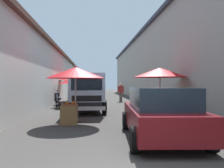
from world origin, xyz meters
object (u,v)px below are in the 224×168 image
at_px(fruit_stall_mid_lane, 160,76).
at_px(delivery_truck, 87,93).
at_px(parked_scooter, 58,101).
at_px(fruit_stall_near_left, 75,78).
at_px(vendor_by_crates, 121,91).
at_px(fruit_stall_far_left, 74,83).
at_px(hatchback_car, 160,113).
at_px(fruit_stall_near_right, 72,81).

bearing_deg(fruit_stall_mid_lane, delivery_truck, 74.06).
bearing_deg(parked_scooter, fruit_stall_near_left, -164.91).
distance_m(fruit_stall_mid_lane, vendor_by_crates, 8.80).
bearing_deg(delivery_truck, fruit_stall_far_left, 11.75).
distance_m(delivery_truck, vendor_by_crates, 8.12).
xyz_separation_m(hatchback_car, parked_scooter, (8.41, 4.11, -0.29)).
relative_size(fruit_stall_far_left, fruit_stall_near_right, 0.90).
xyz_separation_m(fruit_stall_far_left, fruit_stall_near_left, (-8.73, -0.78, 0.15)).
distance_m(fruit_stall_near_right, hatchback_car, 14.95).
distance_m(fruit_stall_near_right, vendor_by_crates, 4.54).
distance_m(fruit_stall_near_left, vendor_by_crates, 11.16).
height_order(delivery_truck, parked_scooter, delivery_truck).
bearing_deg(fruit_stall_near_left, hatchback_car, -137.68).
distance_m(fruit_stall_far_left, parked_scooter, 3.47).
bearing_deg(hatchback_car, fruit_stall_near_right, 14.88).
relative_size(fruit_stall_near_right, hatchback_car, 0.63).
height_order(fruit_stall_near_left, fruit_stall_near_right, fruit_stall_near_left).
xyz_separation_m(fruit_stall_near_right, parked_scooter, (-6.00, 0.27, -1.35)).
distance_m(fruit_stall_near_left, parked_scooter, 5.89).
relative_size(fruit_stall_far_left, fruit_stall_mid_lane, 0.85).
xyz_separation_m(fruit_stall_mid_lane, fruit_stall_near_left, (-1.98, 4.08, -0.16)).
distance_m(fruit_stall_far_left, fruit_stall_near_right, 2.85).
bearing_deg(vendor_by_crates, fruit_stall_far_left, 116.28).
height_order(fruit_stall_mid_lane, fruit_stall_near_left, fruit_stall_mid_lane).
height_order(fruit_stall_far_left, delivery_truck, fruit_stall_far_left).
xyz_separation_m(fruit_stall_near_left, fruit_stall_near_right, (11.54, 1.22, 0.03)).
bearing_deg(delivery_truck, vendor_by_crates, -19.79).
bearing_deg(parked_scooter, fruit_stall_far_left, -12.57).
bearing_deg(delivery_truck, parked_scooter, 37.10).
bearing_deg(hatchback_car, fruit_stall_near_left, 42.32).
distance_m(hatchback_car, vendor_by_crates, 13.55).
bearing_deg(vendor_by_crates, fruit_stall_near_right, 78.74).
relative_size(fruit_stall_mid_lane, vendor_by_crates, 1.69).
bearing_deg(delivery_truck, fruit_stall_near_right, 10.79).
relative_size(fruit_stall_mid_lane, fruit_stall_near_left, 1.14).
bearing_deg(fruit_stall_near_left, fruit_stall_near_right, 6.02).
height_order(fruit_stall_mid_lane, fruit_stall_near_right, fruit_stall_mid_lane).
relative_size(hatchback_car, delivery_truck, 0.81).
xyz_separation_m(fruit_stall_near_right, hatchback_car, (-14.41, -3.83, -1.06)).
bearing_deg(fruit_stall_mid_lane, parked_scooter, 57.44).
xyz_separation_m(hatchback_car, vendor_by_crates, (13.54, -0.54, 0.17)).
height_order(fruit_stall_mid_lane, hatchback_car, fruit_stall_mid_lane).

